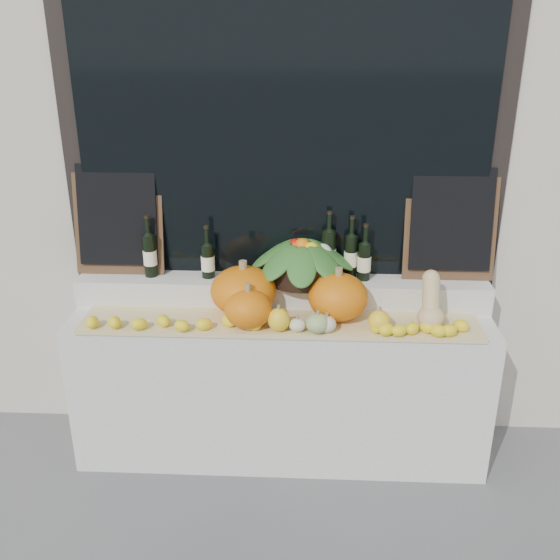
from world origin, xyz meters
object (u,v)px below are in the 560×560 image
object	(u,v)px
pumpkin_right	(338,297)
wine_bottle_tall	(328,253)
pumpkin_left	(244,291)
produce_bowl	(302,259)
butternut_squash	(431,305)

from	to	relation	value
pumpkin_right	wine_bottle_tall	bearing A→B (deg)	100.46
pumpkin_left	wine_bottle_tall	world-z (taller)	wine_bottle_tall
wine_bottle_tall	pumpkin_left	bearing A→B (deg)	-154.47
pumpkin_right	wine_bottle_tall	xyz separation A→B (m)	(-0.05, 0.26, 0.15)
pumpkin_right	produce_bowl	distance (m)	0.31
pumpkin_left	pumpkin_right	distance (m)	0.51
pumpkin_left	pumpkin_right	size ratio (longest dim) A/B	1.12
pumpkin_left	wine_bottle_tall	size ratio (longest dim) A/B	0.93
butternut_squash	wine_bottle_tall	world-z (taller)	wine_bottle_tall
produce_bowl	wine_bottle_tall	size ratio (longest dim) A/B	1.60
butternut_squash	wine_bottle_tall	distance (m)	0.64
produce_bowl	wine_bottle_tall	bearing A→B (deg)	19.65
pumpkin_right	wine_bottle_tall	size ratio (longest dim) A/B	0.83
pumpkin_right	butternut_squash	bearing A→B (deg)	-8.90
produce_bowl	pumpkin_left	bearing A→B (deg)	-151.88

